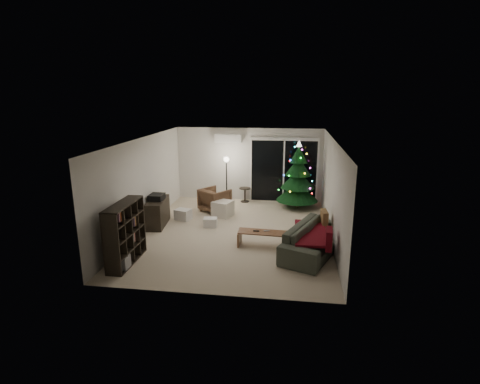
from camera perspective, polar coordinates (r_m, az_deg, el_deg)
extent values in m
plane|color=beige|center=(10.15, -0.80, -6.15)|extent=(6.50, 6.50, 0.00)
plane|color=white|center=(9.54, -0.85, 8.01)|extent=(6.50, 6.50, 0.00)
cube|color=silver|center=(12.92, 1.36, 4.20)|extent=(5.00, 0.02, 2.50)
cube|color=silver|center=(6.72, -5.04, -6.03)|extent=(5.00, 0.02, 2.50)
cube|color=silver|center=(10.44, -14.52, 1.15)|extent=(0.02, 6.50, 2.50)
cube|color=silver|center=(9.72, 13.90, 0.19)|extent=(0.02, 6.50, 2.50)
cube|color=black|center=(12.86, 6.67, 3.15)|extent=(2.20, 0.02, 2.10)
cube|color=white|center=(12.76, -1.83, 8.16)|extent=(0.90, 0.22, 0.28)
cube|color=#3F3833|center=(13.62, 6.59, -0.95)|extent=(2.60, 1.00, 0.10)
cube|color=white|center=(13.87, 6.70, 1.69)|extent=(2.20, 0.06, 1.00)
cube|color=black|center=(10.83, -12.45, -3.05)|extent=(0.58, 1.24, 0.75)
cube|color=black|center=(10.70, -12.58, -0.74)|extent=(0.38, 0.45, 0.16)
imported|color=#492E25|center=(11.86, -3.86, -1.18)|extent=(1.11, 1.12, 0.74)
cube|color=silver|center=(11.37, -2.64, -2.55)|extent=(0.68, 0.68, 0.48)
cube|color=white|center=(11.21, -8.66, -3.40)|extent=(0.52, 0.45, 0.31)
cube|color=white|center=(10.54, -4.54, -4.64)|extent=(0.39, 0.31, 0.26)
cylinder|color=black|center=(12.87, 0.75, -0.43)|extent=(0.48, 0.48, 0.49)
cylinder|color=black|center=(12.42, -2.06, 1.55)|extent=(0.25, 0.25, 1.56)
imported|color=#464F3F|center=(8.97, 11.31, -7.03)|extent=(1.72, 2.48, 0.67)
cube|color=#550B11|center=(8.91, 10.72, -6.11)|extent=(0.72, 1.66, 0.06)
cube|color=brown|center=(9.51, 12.69, -4.09)|extent=(0.17, 0.45, 0.44)
cube|color=#550B11|center=(8.29, 13.39, -6.98)|extent=(0.16, 0.45, 0.44)
cube|color=black|center=(9.17, 2.49, -5.95)|extent=(0.15, 0.04, 0.02)
cube|color=slate|center=(9.19, 4.08, -5.90)|extent=(0.14, 0.08, 0.02)
cone|color=black|center=(12.16, 8.80, 2.61)|extent=(1.64, 1.64, 2.19)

